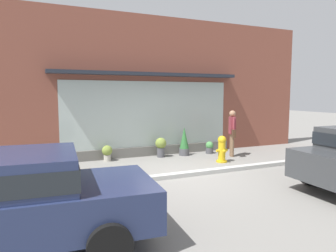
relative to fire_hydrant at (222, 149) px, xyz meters
name	(u,v)px	position (x,y,z in m)	size (l,w,h in m)	color
ground_plane	(184,174)	(-1.90, -0.93, -0.46)	(60.00, 60.00, 0.00)	gray
curb_strip	(187,174)	(-1.90, -1.13, -0.40)	(14.00, 0.24, 0.12)	#B2B2AD
storefront	(147,88)	(-1.90, 2.26, 2.09)	(14.00, 0.81, 5.21)	brown
fire_hydrant	(222,149)	(0.00, 0.00, 0.00)	(0.43, 0.40, 0.91)	gold
pedestrian_with_handbag	(232,130)	(0.87, 0.65, 0.54)	(0.34, 0.61, 1.72)	brown
parked_car_navy	(1,198)	(-6.29, -3.83, 0.38)	(4.38, 2.20, 1.47)	navy
potted_plant_low_front	(210,147)	(0.43, 1.50, -0.23)	(0.30, 0.30, 0.48)	#4C4C51
potted_plant_corner_tall	(43,161)	(-5.65, 1.47, -0.21)	(0.37, 0.37, 0.51)	#4C4C51
potted_plant_window_right	(107,152)	(-3.56, 1.73, -0.15)	(0.36, 0.36, 0.55)	#B7B2A3
potted_plant_trailing_edge	(184,142)	(-0.64, 1.58, 0.05)	(0.39, 0.39, 1.08)	#4C4C51
potted_plant_by_entrance	(161,146)	(-1.59, 1.62, -0.04)	(0.41, 0.41, 0.72)	#4C4C51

